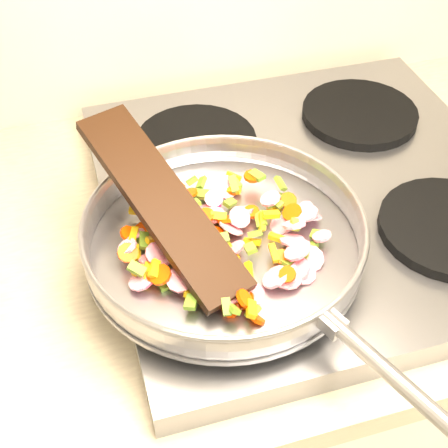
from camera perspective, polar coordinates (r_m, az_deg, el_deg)
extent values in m
cube|color=#939399|center=(0.94, 7.99, 2.54)|extent=(0.60, 0.60, 0.04)
cylinder|color=black|center=(0.79, 2.58, -4.36)|extent=(0.19, 0.19, 0.02)
cylinder|color=black|center=(0.98, -2.57, 7.46)|extent=(0.19, 0.19, 0.02)
cylinder|color=black|center=(1.07, 12.29, 9.83)|extent=(0.19, 0.19, 0.02)
cylinder|color=#9E9EA5|center=(0.80, 0.00, -2.09)|extent=(0.35, 0.35, 0.01)
torus|color=#9E9EA5|center=(0.78, 0.00, -0.83)|extent=(0.39, 0.39, 0.04)
torus|color=#9E9EA5|center=(0.77, 0.00, 0.21)|extent=(0.36, 0.36, 0.01)
cylinder|color=#9E9EA5|center=(0.66, 15.18, -13.27)|extent=(0.09, 0.18, 0.02)
cube|color=#9E9EA5|center=(0.69, 9.79, -8.91)|extent=(0.03, 0.04, 0.02)
cylinder|color=#D81541|center=(0.76, 7.22, -4.45)|extent=(0.04, 0.04, 0.02)
cube|color=olive|center=(0.78, 6.99, -2.68)|extent=(0.02, 0.02, 0.01)
cube|color=#E5AA0F|center=(0.76, -7.80, -4.25)|extent=(0.02, 0.02, 0.01)
cube|color=#E5AA0F|center=(0.88, 0.90, 4.37)|extent=(0.02, 0.02, 0.02)
cylinder|color=#F83F02|center=(0.82, -7.25, -0.45)|extent=(0.03, 0.03, 0.01)
cube|color=olive|center=(0.86, 4.97, 2.61)|extent=(0.02, 0.03, 0.01)
cylinder|color=#D81541|center=(0.75, -7.55, -5.16)|extent=(0.04, 0.04, 0.02)
cube|color=olive|center=(0.82, -2.85, 1.82)|extent=(0.02, 0.02, 0.01)
cylinder|color=#D81541|center=(0.78, -3.34, -1.83)|extent=(0.03, 0.03, 0.02)
cylinder|color=#D81541|center=(0.72, 0.19, -6.40)|extent=(0.05, 0.05, 0.01)
cube|color=#E5AA0F|center=(0.76, -6.90, -4.78)|extent=(0.02, 0.01, 0.01)
cylinder|color=#F83F02|center=(0.74, -6.40, -4.65)|extent=(0.02, 0.02, 0.01)
cube|color=#E5AA0F|center=(0.84, -4.98, 2.61)|extent=(0.02, 0.01, 0.01)
cube|color=olive|center=(0.75, 0.02, -5.01)|extent=(0.02, 0.02, 0.01)
cylinder|color=#D81541|center=(0.84, -0.93, 2.34)|extent=(0.03, 0.03, 0.02)
cube|color=#E5AA0F|center=(0.76, -7.07, -4.37)|extent=(0.02, 0.03, 0.01)
cylinder|color=#D81541|center=(0.74, -2.90, -5.10)|extent=(0.05, 0.04, 0.04)
cube|color=#E5AA0F|center=(0.77, 4.59, -2.67)|extent=(0.01, 0.03, 0.01)
cylinder|color=#F83F02|center=(0.75, -2.89, -5.40)|extent=(0.04, 0.04, 0.02)
cylinder|color=#F83F02|center=(0.87, -4.42, 3.24)|extent=(0.03, 0.03, 0.01)
cylinder|color=#D81541|center=(0.80, 0.64, -0.37)|extent=(0.03, 0.04, 0.03)
cylinder|color=#D81541|center=(0.77, -6.97, -3.20)|extent=(0.03, 0.03, 0.01)
cube|color=olive|center=(0.79, 6.31, -2.02)|extent=(0.02, 0.03, 0.02)
cube|color=#E5AA0F|center=(0.78, -5.65, -1.42)|extent=(0.01, 0.02, 0.01)
cylinder|color=#F83F02|center=(0.85, -3.12, 2.85)|extent=(0.03, 0.03, 0.01)
cylinder|color=#F83F02|center=(0.81, 0.17, 0.45)|extent=(0.03, 0.03, 0.02)
cylinder|color=#D81541|center=(0.79, 8.92, -1.10)|extent=(0.03, 0.03, 0.02)
cube|color=olive|center=(0.72, -3.02, -7.14)|extent=(0.02, 0.02, 0.01)
cylinder|color=#F83F02|center=(0.84, -3.42, 1.80)|extent=(0.03, 0.03, 0.02)
cube|color=olive|center=(0.77, -5.42, -3.43)|extent=(0.03, 0.03, 0.01)
cylinder|color=#D81541|center=(0.82, -0.86, 0.81)|extent=(0.04, 0.04, 0.01)
cylinder|color=#D81541|center=(0.78, 1.10, -2.17)|extent=(0.03, 0.03, 0.02)
cylinder|color=#D81541|center=(0.83, 1.84, 1.25)|extent=(0.04, 0.04, 0.02)
cube|color=olive|center=(0.79, -3.60, -1.73)|extent=(0.02, 0.02, 0.02)
cube|color=#E5AA0F|center=(0.74, -6.39, -4.08)|extent=(0.02, 0.03, 0.02)
cylinder|color=#F83F02|center=(0.83, 5.90, 2.16)|extent=(0.03, 0.03, 0.02)
cylinder|color=#D81541|center=(0.83, -3.10, 1.23)|extent=(0.04, 0.04, 0.01)
cylinder|color=#F83F02|center=(0.74, 1.77, -5.36)|extent=(0.03, 0.03, 0.01)
cube|color=olive|center=(0.81, 3.39, 0.41)|extent=(0.02, 0.03, 0.01)
cylinder|color=#F83F02|center=(0.87, 2.62, 4.39)|extent=(0.03, 0.03, 0.01)
cube|color=olive|center=(0.85, -2.09, 2.74)|extent=(0.03, 0.03, 0.01)
cylinder|color=#F83F02|center=(0.72, 0.60, -7.81)|extent=(0.03, 0.03, 0.02)
cube|color=#E5AA0F|center=(0.78, 0.78, -2.54)|extent=(0.02, 0.03, 0.01)
cylinder|color=#F83F02|center=(0.82, 6.24, 1.06)|extent=(0.03, 0.04, 0.02)
cube|color=olive|center=(0.77, 6.08, -3.57)|extent=(0.02, 0.02, 0.02)
cylinder|color=#D81541|center=(0.75, 5.84, -4.95)|extent=(0.04, 0.04, 0.01)
cube|color=olive|center=(0.75, -5.61, -5.35)|extent=(0.02, 0.02, 0.01)
cube|color=olive|center=(0.81, 8.55, -1.00)|extent=(0.02, 0.02, 0.01)
cylinder|color=#F83F02|center=(0.81, -1.67, 0.82)|extent=(0.03, 0.03, 0.01)
cube|color=#E5AA0F|center=(0.70, 2.51, -7.78)|extent=(0.02, 0.03, 0.01)
cylinder|color=#D81541|center=(0.79, -8.22, -0.92)|extent=(0.03, 0.03, 0.02)
cylinder|color=#F83F02|center=(0.77, 5.28, -2.99)|extent=(0.02, 0.02, 0.01)
cube|color=#E5AA0F|center=(0.73, -3.30, -6.20)|extent=(0.02, 0.02, 0.02)
cube|color=#E5AA0F|center=(0.76, -0.15, -2.71)|extent=(0.02, 0.02, 0.01)
cube|color=olive|center=(0.83, 4.44, 1.80)|extent=(0.02, 0.01, 0.01)
cylinder|color=#F83F02|center=(0.74, 5.83, -4.61)|extent=(0.03, 0.03, 0.02)
cube|color=olive|center=(0.79, 7.97, -2.01)|extent=(0.02, 0.02, 0.02)
cube|color=#E5AA0F|center=(0.78, -6.46, -1.49)|extent=(0.02, 0.02, 0.02)
cylinder|color=#D81541|center=(0.82, 5.24, -0.13)|extent=(0.04, 0.04, 0.02)
cylinder|color=#D81541|center=(0.78, 7.88, -3.18)|extent=(0.05, 0.04, 0.03)
cylinder|color=#D81541|center=(0.81, 1.43, 0.63)|extent=(0.04, 0.04, 0.02)
cylinder|color=#F83F02|center=(0.75, -2.66, -3.45)|extent=(0.03, 0.03, 0.02)
cube|color=#E5AA0F|center=(0.83, -8.05, 1.19)|extent=(0.02, 0.02, 0.01)
cube|color=olive|center=(0.86, -2.08, 3.78)|extent=(0.02, 0.02, 0.01)
cube|color=olive|center=(0.83, 4.91, 1.91)|extent=(0.02, 0.02, 0.01)
cylinder|color=#D81541|center=(0.76, 7.02, -4.15)|extent=(0.03, 0.04, 0.03)
cylinder|color=#D81541|center=(0.83, -6.12, 2.45)|extent=(0.04, 0.04, 0.01)
cube|color=#E5AA0F|center=(0.79, 4.92, -1.29)|extent=(0.02, 0.02, 0.01)
cube|color=#E5AA0F|center=(0.81, -0.49, 0.75)|extent=(0.02, 0.02, 0.01)
cylinder|color=#D81541|center=(0.76, -6.19, -2.68)|extent=(0.04, 0.03, 0.03)
cube|color=#E5AA0F|center=(0.84, 4.62, 1.51)|extent=(0.02, 0.01, 0.02)
cylinder|color=#D81541|center=(0.74, 2.85, -6.37)|extent=(0.04, 0.04, 0.03)
cube|color=#E5AA0F|center=(0.81, 4.32, 0.87)|extent=(0.02, 0.01, 0.01)
cube|color=#E5AA0F|center=(0.74, -1.68, -4.29)|extent=(0.02, 0.02, 0.02)
cylinder|color=#D81541|center=(0.83, 7.28, 1.22)|extent=(0.04, 0.04, 0.03)
cylinder|color=#D81541|center=(0.75, 4.74, -4.85)|extent=(0.04, 0.05, 0.03)
cylinder|color=#F83F02|center=(0.76, -6.11, -4.88)|extent=(0.03, 0.03, 0.01)
cylinder|color=#D81541|center=(0.81, -3.87, -0.38)|extent=(0.04, 0.04, 0.01)
cube|color=olive|center=(0.71, 2.65, -8.01)|extent=(0.02, 0.02, 0.01)
cube|color=olive|center=(0.86, 3.03, 4.47)|extent=(0.02, 0.03, 0.01)
cube|color=olive|center=(0.83, -7.06, 0.86)|extent=(0.02, 0.02, 0.02)
cube|color=olive|center=(0.78, 2.85, -0.89)|extent=(0.02, 0.02, 0.01)
cylinder|color=#F83F02|center=(0.79, -0.51, -1.25)|extent=(0.03, 0.03, 0.01)
cylinder|color=#F83F02|center=(0.73, 1.78, -6.93)|extent=(0.03, 0.03, 0.02)
cylinder|color=#F83F02|center=(0.71, 1.90, -6.84)|extent=(0.03, 0.03, 0.03)
cylinder|color=#D81541|center=(0.84, -1.34, 1.60)|extent=(0.05, 0.05, 0.02)
cube|color=#E5AA0F|center=(0.82, -3.97, 1.23)|extent=(0.01, 0.03, 0.02)
cube|color=olive|center=(0.87, -2.95, 3.97)|extent=(0.02, 0.02, 0.02)
cylinder|color=#D81541|center=(0.79, 6.26, -1.46)|extent=(0.03, 0.03, 0.01)
cylinder|color=#D81541|center=(0.76, -5.56, -3.12)|extent=(0.03, 0.03, 0.02)
cylinder|color=#F83F02|center=(0.74, -5.85, -4.63)|extent=(0.04, 0.04, 0.02)
cylinder|color=#D81541|center=(0.77, -8.84, -2.02)|extent=(0.03, 0.04, 0.02)
cube|color=olive|center=(0.70, 0.22, -7.58)|extent=(0.01, 0.02, 0.01)
cube|color=olive|center=(0.78, -7.32, -1.51)|extent=(0.02, 0.03, 0.01)
cylinder|color=#F83F02|center=(0.81, -1.94, -0.39)|extent=(0.02, 0.02, 0.02)
cube|color=olive|center=(0.75, -7.98, -4.07)|extent=(0.03, 0.02, 0.02)
cylinder|color=#F83F02|center=(0.82, 2.54, 1.12)|extent=(0.02, 0.02, 0.01)
cylinder|color=#D81541|center=(0.83, 4.26, 2.33)|extent=(0.04, 0.04, 0.02)
cube|color=#E5AA0F|center=(0.75, 2.28, -4.35)|extent=(0.02, 0.03, 0.01)
cylinder|color=#F83F02|center=(0.75, -0.20, -4.94)|extent=(0.03, 0.03, 0.02)
cube|color=#E5AA0F|center=(0.76, -6.05, -4.10)|extent=(0.02, 0.02, 0.02)
cylinder|color=#D81541|center=(0.82, 7.72, 0.64)|extent=(0.04, 0.04, 0.02)
cube|color=olive|center=(0.85, 5.19, 3.71)|extent=(0.01, 0.02, 0.02)
cube|color=#E5AA0F|center=(0.76, -2.93, -4.05)|extent=(0.03, 0.02, 0.02)
cube|color=#E5AA0F|center=(0.81, 3.51, 0.20)|extent=(0.02, 0.03, 0.02)
cube|color=#E5AA0F|center=(0.79, -6.42, -0.53)|extent=(0.02, 0.02, 0.01)
cylinder|color=#F83F02|center=(0.77, -8.80, -2.63)|extent=(0.03, 0.03, 0.02)
cylinder|color=#F83F02|center=(0.86, 0.89, 3.21)|extent=(0.02, 0.02, 0.01)
cylinder|color=#D81541|center=(0.80, 6.44, -0.03)|extent=(0.03, 0.03, 0.02)
cylinder|color=#F83F02|center=(0.74, 0.66, -3.68)|extent=(0.03, 0.03, 0.02)
cylinder|color=#D81541|center=(0.81, -3.80, 1.02)|extent=(0.03, 0.03, 0.02)
cylinder|color=#D81541|center=(0.86, 0.20, 3.41)|extent=(0.04, 0.03, 0.02)
cylinder|color=#D81541|center=(0.86, -3.53, 2.87)|extent=(0.04, 0.03, 0.02)
cube|color=olive|center=(0.80, 6.52, -0.05)|extent=(0.01, 0.02, 0.01)
cube|color=#E5AA0F|center=(0.79, -2.50, -1.59)|extent=(0.02, 0.02, 0.02)
cube|color=olive|center=(0.84, 0.53, 1.95)|extent=(0.02, 0.02, 0.01)
cylinder|color=#F83F02|center=(0.79, -8.81, -0.85)|extent=(0.02, 0.02, 0.02)
cube|color=olive|center=(0.76, 2.42, -2.24)|extent=(0.01, 0.02, 0.01)
cylinder|color=#F83F02|center=(0.80, -0.72, -0.81)|extent=(0.03, 0.03, 0.01)
cube|color=#E5AA0F|center=(0.78, -7.95, -2.61)|extent=(0.01, 0.02, 0.02)
cube|color=#E5AA0F|center=(0.82, -0.23, 0.32)|extent=(0.02, 0.03, 0.02)
cylinder|color=#D81541|center=(0.77, 6.74, -2.41)|extent=(0.04, 0.05, 0.03)
cylinder|color=#F83F02|center=(0.72, 3.02, -8.66)|extent=(0.02, 0.03, 0.02)
cube|color=olive|center=(0.70, 0.87, -7.78)|extent=(0.01, 0.02, 0.02)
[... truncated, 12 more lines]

